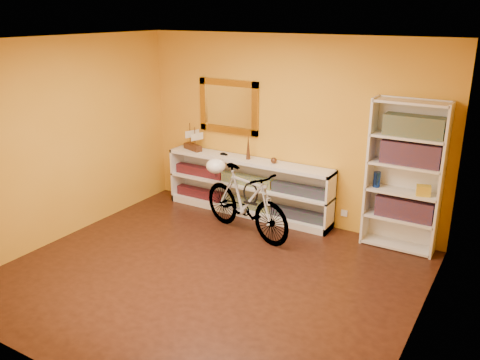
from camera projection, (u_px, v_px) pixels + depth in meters
The scene contains 24 objects.
floor at pixel (209, 275), 5.73m from camera, with size 4.50×4.00×0.01m, color black.
ceiling at pixel (204, 40), 4.88m from camera, with size 4.50×4.00×0.01m, color silver.
back_wall at pixel (288, 130), 6.94m from camera, with size 4.50×0.01×2.60m, color orange.
left_wall at pixel (62, 140), 6.40m from camera, with size 0.01×4.00×2.60m, color orange.
right_wall at pixel (426, 208), 4.21m from camera, with size 0.01×4.00×2.60m, color orange.
gilt_mirror at pixel (229, 107), 7.28m from camera, with size 0.98×0.06×0.78m, color olive.
wall_socket at pixel (344, 213), 6.82m from camera, with size 0.09×0.01×0.09m, color silver.
console_unit at pixel (248, 187), 7.32m from camera, with size 2.60×0.35×0.85m, color silver, non-canonical shape.
cd_row_lower at pixel (247, 203), 7.39m from camera, with size 2.50×0.13×0.14m, color black.
cd_row_upper at pixel (247, 180), 7.27m from camera, with size 2.50×0.13×0.14m, color navy.
model_ship at pixel (192, 137), 7.59m from camera, with size 0.34×0.13×0.41m, color #3B1F10, non-canonical shape.
toy_car at pixel (224, 155), 7.38m from camera, with size 0.00×0.00×0.00m, color black.
bronze_ornament at pixel (248, 147), 7.12m from camera, with size 0.06×0.06×0.37m, color #502F1B.
decorative_orb at pixel (274, 160), 6.97m from camera, with size 0.09×0.09×0.09m, color #502F1B.
bookcase at pixel (404, 177), 6.10m from camera, with size 0.90×0.30×1.90m, color silver, non-canonical shape.
book_row_a at pixel (405, 208), 6.21m from camera, with size 0.70×0.22×0.26m, color maroon.
book_row_b at pixel (411, 153), 5.98m from camera, with size 0.70×0.22×0.28m, color maroon.
book_row_c at pixel (414, 126), 5.87m from camera, with size 0.70×0.22×0.25m, color #1B5360.
travel_mug at pixel (377, 179), 6.27m from camera, with size 0.09×0.09×0.20m, color navy.
red_tin at pixel (393, 127), 6.03m from camera, with size 0.13×0.13×0.17m, color maroon.
yellow_bag at pixel (423, 191), 5.99m from camera, with size 0.16×0.11×0.13m, color gold.
bicycle at pixel (246, 201), 6.63m from camera, with size 1.60×0.41×0.94m, color silver.
helmet at pixel (216, 166), 6.95m from camera, with size 0.28×0.27×0.21m, color white.
u_lock at pixel (251, 193), 6.52m from camera, with size 0.22×0.22×0.02m, color black.
Camera 1 is at (2.90, -4.17, 2.88)m, focal length 37.27 mm.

